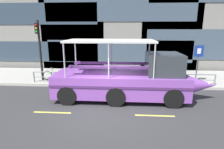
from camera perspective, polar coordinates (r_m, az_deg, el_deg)
name	(u,v)px	position (r m, az deg, el deg)	size (l,w,h in m)	color
ground_plane	(105,106)	(9.55, -2.30, -9.82)	(120.00, 120.00, 0.00)	#333335
sidewalk	(112,77)	(14.80, 0.02, -0.71)	(32.00, 4.80, 0.18)	#A8A59E
curb_edge	(110,86)	(12.41, -0.77, -3.63)	(32.00, 0.18, 0.18)	#B2ADA3
lane_centreline	(103,114)	(8.74, -2.94, -12.15)	(25.80, 0.12, 0.01)	#DBD64C
curb_guardrail	(122,76)	(12.53, 2.97, -0.56)	(12.45, 0.09, 0.77)	gray
traffic_light_pole	(39,45)	(14.05, -21.63, 8.54)	(0.24, 0.46, 4.25)	black
parking_sign	(198,58)	(13.68, 25.16, 4.72)	(0.60, 0.12, 2.61)	#4C4F54
leaned_bicycle	(55,75)	(14.04, -17.38, -0.21)	(1.74, 0.46, 0.96)	black
duck_tour_boat	(129,80)	(10.25, 5.45, -1.64)	(8.96, 2.52, 3.28)	purple
pedestrian_near_bow	(171,67)	(13.70, 17.97, 2.28)	(0.50, 0.24, 1.73)	#47423D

